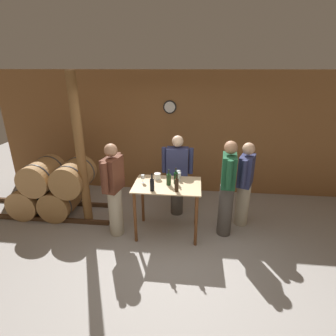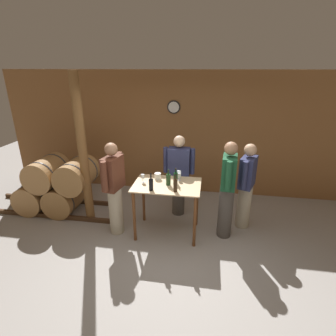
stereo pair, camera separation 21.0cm
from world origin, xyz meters
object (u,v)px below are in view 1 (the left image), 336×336
wine_glass_near_center (179,173)px  person_visitor_with_scarf (227,188)px  wine_glass_near_right (179,175)px  person_host (114,189)px  wine_bottle_right (177,185)px  ice_bucket (157,176)px  wine_bottle_far_left (152,185)px  person_visitor_near_door (245,183)px  wine_glass_near_left (143,177)px  person_visitor_bearded (177,174)px  wooden_post (80,153)px  wine_bottle_left (169,179)px  wine_bottle_center (176,178)px

wine_glass_near_center → person_visitor_with_scarf: bearing=-13.3°
wine_glass_near_right → person_host: person_host is taller
wine_bottle_right → ice_bucket: (-0.36, 0.43, -0.06)m
wine_bottle_far_left → wine_glass_near_center: wine_bottle_far_left is taller
wine_bottle_far_left → person_visitor_near_door: size_ratio=0.18×
wine_glass_near_right → wine_glass_near_left: bearing=-164.5°
person_host → person_visitor_near_door: bearing=13.9°
person_visitor_bearded → person_visitor_near_door: bearing=-12.0°
wine_glass_near_center → person_visitor_bearded: size_ratio=0.09×
wooden_post → wine_bottle_left: bearing=-8.4°
wine_glass_near_center → wine_glass_near_right: bearing=-81.3°
person_visitor_bearded → person_visitor_with_scarf: bearing=-35.0°
wine_bottle_left → person_visitor_bearded: bearing=82.8°
person_visitor_near_door → wooden_post: bearing=-175.7°
wine_glass_near_right → wine_bottle_center: bearing=-108.9°
wooden_post → wine_bottle_right: size_ratio=9.48×
wine_bottle_left → wine_glass_near_right: bearing=52.3°
wine_bottle_far_left → person_host: bearing=168.3°
wine_bottle_left → person_visitor_bearded: size_ratio=0.17×
wine_bottle_right → wine_bottle_center: bearing=96.9°
wine_bottle_far_left → person_visitor_near_door: bearing=24.0°
wine_bottle_right → person_visitor_bearded: (-0.06, 0.93, -0.21)m
wooden_post → wine_glass_near_left: 1.18m
wine_bottle_center → wooden_post: bearing=174.6°
person_visitor_near_door → person_visitor_bearded: bearing=168.0°
wooden_post → wine_glass_near_left: (1.12, -0.19, -0.31)m
wine_glass_near_right → person_visitor_bearded: size_ratio=0.09×
person_visitor_near_door → wine_glass_near_right: bearing=-168.1°
wine_bottle_right → wine_glass_near_right: 0.43m
wine_bottle_right → wine_glass_near_right: (0.01, 0.43, -0.02)m
wooden_post → wine_bottle_right: wooden_post is taller
wine_bottle_far_left → wine_glass_near_left: 0.34m
wine_glass_near_left → wine_bottle_right: bearing=-24.2°
wine_glass_near_center → wine_glass_near_right: size_ratio=1.04×
wooden_post → wine_bottle_center: size_ratio=9.78×
ice_bucket → person_visitor_with_scarf: person_visitor_with_scarf is taller
wine_bottle_left → person_visitor_near_door: person_visitor_near_door is taller
wine_bottle_far_left → wine_bottle_center: size_ratio=1.04×
wine_bottle_center → wine_bottle_right: wine_bottle_right is taller
ice_bucket → person_host: size_ratio=0.07×
wine_bottle_left → person_visitor_near_door: size_ratio=0.17×
ice_bucket → person_visitor_with_scarf: bearing=-5.7°
wooden_post → person_host: size_ratio=1.65×
wine_bottle_right → wine_bottle_far_left: bearing=-177.5°
person_host → person_visitor_bearded: (0.99, 0.81, -0.03)m
wine_bottle_right → wine_glass_near_left: size_ratio=1.99×
wooden_post → person_visitor_with_scarf: 2.57m
person_host → person_visitor_with_scarf: bearing=6.0°
wine_glass_near_right → ice_bucket: size_ratio=1.21×
ice_bucket → person_visitor_bearded: 0.60m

